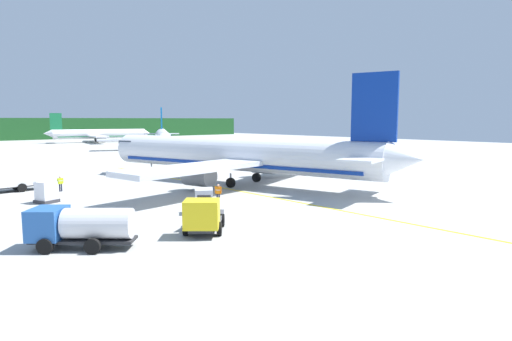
# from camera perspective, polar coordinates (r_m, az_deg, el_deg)

# --- Properties ---
(ground) EXTENTS (240.00, 320.00, 0.20)m
(ground) POSITION_cam_1_polar(r_m,az_deg,el_deg) (74.55, -16.12, 0.65)
(ground) COLOR #A8A8A3
(airliner_foreground) EXTENTS (34.29, 41.11, 11.90)m
(airliner_foreground) POSITION_cam_1_polar(r_m,az_deg,el_deg) (49.99, -2.47, 2.05)
(airliner_foreground) COLOR silver
(airliner_foreground) RESTS_ON ground
(airliner_mid_apron) EXTENTS (29.25, 34.55, 10.78)m
(airliner_mid_apron) POSITION_cam_1_polar(r_m,az_deg,el_deg) (108.50, -12.19, 4.28)
(airliner_mid_apron) COLOR silver
(airliner_mid_apron) RESTS_ON ground
(airliner_far_taxiway) EXTENTS (32.64, 27.25, 9.48)m
(airliner_far_taxiway) POSITION_cam_1_polar(r_m,az_deg,el_deg) (151.59, -20.06, 4.55)
(airliner_far_taxiway) COLOR white
(airliner_far_taxiway) RESTS_ON ground
(service_truck_fuel) EXTENTS (5.65, 5.38, 2.40)m
(service_truck_fuel) POSITION_cam_1_polar(r_m,az_deg,el_deg) (27.25, -22.23, -6.70)
(service_truck_fuel) COLOR #2659A5
(service_truck_fuel) RESTS_ON ground
(service_truck_baggage) EXTENTS (5.25, 5.48, 2.50)m
(service_truck_baggage) POSITION_cam_1_polar(r_m,az_deg,el_deg) (28.79, -6.97, -5.94)
(service_truck_baggage) COLOR yellow
(service_truck_baggage) RESTS_ON ground
(service_truck_catering) EXTENTS (6.09, 2.63, 2.75)m
(service_truck_catering) POSITION_cam_1_polar(r_m,az_deg,el_deg) (51.66, -29.82, -0.76)
(service_truck_catering) COLOR silver
(service_truck_catering) RESTS_ON ground
(cargo_container_near) EXTENTS (2.07, 2.07, 2.06)m
(cargo_container_near) POSITION_cam_1_polar(r_m,az_deg,el_deg) (43.38, -26.01, -2.57)
(cargo_container_near) COLOR #333338
(cargo_container_near) RESTS_ON ground
(cargo_container_mid) EXTENTS (2.24, 2.24, 2.08)m
(cargo_container_mid) POSITION_cam_1_polar(r_m,az_deg,el_deg) (34.90, -6.90, -4.04)
(cargo_container_mid) COLOR #333338
(cargo_container_mid) RESTS_ON ground
(crew_marshaller) EXTENTS (0.45, 0.52, 1.76)m
(crew_marshaller) POSITION_cam_1_polar(r_m,az_deg,el_deg) (38.80, -5.02, -2.84)
(crew_marshaller) COLOR #191E33
(crew_marshaller) RESTS_ON ground
(crew_loader_left) EXTENTS (0.63, 0.24, 1.62)m
(crew_loader_left) POSITION_cam_1_polar(r_m,az_deg,el_deg) (49.50, -24.45, -1.45)
(crew_loader_left) COLOR #191E33
(crew_loader_left) RESTS_ON ground
(apron_guide_line) EXTENTS (0.30, 60.00, 0.01)m
(apron_guide_line) POSITION_cam_1_polar(r_m,az_deg,el_deg) (45.08, -1.83, -2.81)
(apron_guide_line) COLOR yellow
(apron_guide_line) RESTS_ON ground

